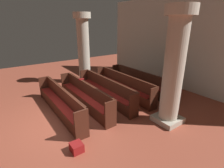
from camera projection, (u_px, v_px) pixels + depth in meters
ground_plane at (67, 121)px, 5.94m from camera, size 19.20×19.20×0.00m
back_wall at (179, 43)px, 8.50m from camera, size 10.00×0.16×4.50m
pew_row_0 at (139, 81)px, 8.53m from camera, size 3.83×0.47×0.95m
pew_row_1 at (123, 85)px, 7.98m from camera, size 3.83×0.46×0.95m
pew_row_2 at (105, 89)px, 7.42m from camera, size 3.83×0.46×0.95m
pew_row_3 at (84, 95)px, 6.87m from camera, size 3.83×0.47×0.95m
pew_row_4 at (60, 101)px, 6.32m from camera, size 3.83×0.46×0.95m
pillar_aisle_side at (174, 67)px, 5.28m from camera, size 0.92×0.92×3.73m
pillar_far_side at (84, 48)px, 9.19m from camera, size 0.92×0.92×3.73m
lectern at (169, 83)px, 8.25m from camera, size 0.48×0.45×1.08m
hymn_book at (81, 79)px, 7.25m from camera, size 0.13×0.21×0.04m
kneeler_box_blue at (166, 106)px, 6.71m from camera, size 0.36×0.26×0.26m
kneeler_box_red at (77, 147)px, 4.52m from camera, size 0.32×0.31×0.25m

